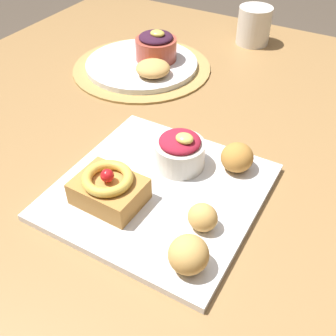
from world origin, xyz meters
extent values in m
plane|color=brown|center=(0.00, 0.00, 0.00)|extent=(8.00, 8.00, 0.00)
cube|color=olive|center=(0.00, 0.00, 0.71)|extent=(1.31, 1.08, 0.04)
cylinder|color=olive|center=(-0.56, 0.45, 0.34)|extent=(0.07, 0.07, 0.69)
cylinder|color=#AD894C|center=(-0.25, 0.14, 0.73)|extent=(0.32, 0.32, 0.00)
cube|color=white|center=(0.00, -0.20, 0.74)|extent=(0.29, 0.29, 0.01)
cube|color=#B77F3D|center=(-0.05, -0.25, 0.76)|extent=(0.10, 0.08, 0.04)
torus|color=#E5BC4C|center=(-0.05, -0.25, 0.79)|extent=(0.08, 0.08, 0.01)
sphere|color=red|center=(-0.05, -0.25, 0.79)|extent=(0.02, 0.02, 0.02)
cylinder|color=silver|center=(0.00, -0.13, 0.76)|extent=(0.08, 0.08, 0.04)
ellipsoid|color=#A31E33|center=(0.00, -0.13, 0.79)|extent=(0.07, 0.07, 0.02)
ellipsoid|color=#EAD666|center=(0.01, -0.14, 0.80)|extent=(0.03, 0.02, 0.01)
ellipsoid|color=tan|center=(0.10, -0.30, 0.77)|extent=(0.05, 0.05, 0.05)
ellipsoid|color=tan|center=(0.09, -0.23, 0.76)|extent=(0.04, 0.04, 0.04)
ellipsoid|color=#BC7F38|center=(0.08, -0.10, 0.76)|extent=(0.05, 0.05, 0.05)
cylinder|color=white|center=(-0.25, 0.14, 0.74)|extent=(0.26, 0.26, 0.01)
cylinder|color=#B24C3D|center=(-0.22, 0.17, 0.77)|extent=(0.09, 0.09, 0.05)
ellipsoid|color=#38192D|center=(-0.22, 0.17, 0.80)|extent=(0.08, 0.08, 0.02)
ellipsoid|color=#E5CC56|center=(-0.22, 0.16, 0.81)|extent=(0.03, 0.03, 0.01)
ellipsoid|color=tan|center=(-0.19, 0.10, 0.76)|extent=(0.07, 0.07, 0.03)
cylinder|color=silver|center=(-0.08, 0.40, 0.78)|extent=(0.08, 0.08, 0.09)
camera|label=1|loc=(0.23, -0.58, 1.17)|focal=43.39mm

